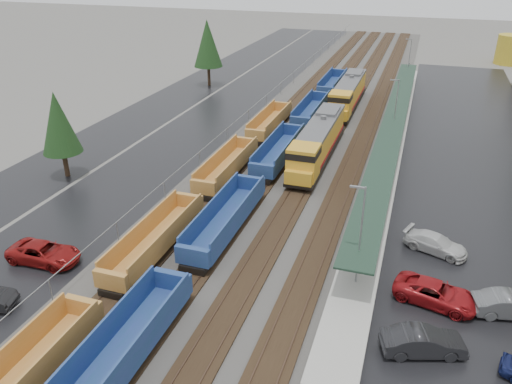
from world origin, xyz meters
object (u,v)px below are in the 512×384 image
(locomotive_trail, at_px, (348,94))
(well_string_yellow, at_px, (156,240))
(parked_car_east_a, at_px, (423,342))
(well_string_blue, at_px, (256,181))
(parked_car_west_c, at_px, (44,253))
(parked_car_east_b, at_px, (436,294))
(parked_car_east_e, at_px, (512,305))
(locomotive_lead, at_px, (318,142))
(parked_car_east_c, at_px, (436,244))
(storage_tank, at_px, (511,50))

(locomotive_trail, xyz_separation_m, well_string_yellow, (-8.00, -43.18, -1.20))
(parked_car_east_a, bearing_deg, well_string_blue, 24.54)
(parked_car_west_c, bearing_deg, parked_car_east_b, -83.59)
(parked_car_east_e, bearing_deg, parked_car_east_b, 79.55)
(parked_car_east_e, bearing_deg, parked_car_east_a, 121.74)
(locomotive_lead, bearing_deg, locomotive_trail, 90.00)
(well_string_yellow, distance_m, parked_car_east_b, 20.81)
(well_string_yellow, xyz_separation_m, parked_car_east_a, (20.14, -4.77, -0.32))
(parked_car_east_a, distance_m, parked_car_east_e, 7.51)
(parked_car_east_b, height_order, parked_car_east_e, parked_car_east_e)
(locomotive_trail, xyz_separation_m, parked_car_east_a, (12.14, -47.95, -1.52))
(locomotive_lead, xyz_separation_m, well_string_yellow, (-8.00, -22.18, -1.20))
(well_string_yellow, relative_size, parked_car_west_c, 13.26)
(parked_car_east_b, bearing_deg, parked_car_east_a, -174.16)
(well_string_yellow, distance_m, parked_car_east_e, 25.46)
(parked_car_east_c, bearing_deg, well_string_blue, 91.10)
(storage_tank, height_order, parked_car_east_c, storage_tank)
(locomotive_lead, relative_size, parked_car_east_b, 3.48)
(locomotive_lead, bearing_deg, storage_tank, 67.48)
(storage_tank, bearing_deg, parked_car_east_e, -96.00)
(well_string_blue, bearing_deg, well_string_yellow, -107.45)
(parked_car_east_a, bearing_deg, well_string_yellow, 58.53)
(parked_car_west_c, bearing_deg, storage_tank, -27.07)
(well_string_yellow, bearing_deg, parked_car_east_a, -13.32)
(parked_car_east_b, bearing_deg, locomotive_trail, 29.95)
(parked_car_east_a, relative_size, parked_car_east_b, 0.89)
(locomotive_lead, distance_m, parked_car_east_e, 27.84)
(parked_car_east_e, bearing_deg, locomotive_trail, 9.05)
(well_string_blue, distance_m, parked_car_east_e, 24.68)
(locomotive_lead, bearing_deg, well_string_blue, -112.94)
(well_string_blue, relative_size, parked_car_east_c, 19.19)
(parked_car_east_b, bearing_deg, well_string_blue, 66.87)
(storage_tank, bearing_deg, parked_car_east_c, -99.83)
(parked_car_west_c, bearing_deg, well_string_yellow, -64.38)
(well_string_blue, xyz_separation_m, parked_car_east_e, (21.46, -12.19, -0.39))
(well_string_yellow, xyz_separation_m, parked_car_east_b, (20.81, 0.32, -0.36))
(well_string_yellow, bearing_deg, well_string_blue, 72.55)
(parked_car_east_e, bearing_deg, parked_car_east_c, 23.00)
(locomotive_trail, xyz_separation_m, parked_car_west_c, (-15.43, -47.08, -1.56))
(locomotive_trail, height_order, parked_car_west_c, locomotive_trail)
(parked_car_east_b, xyz_separation_m, parked_car_east_e, (4.65, 0.23, 0.03))
(well_string_yellow, xyz_separation_m, parked_car_east_e, (25.46, 0.54, -0.33))
(locomotive_lead, height_order, parked_car_east_e, locomotive_lead)
(locomotive_trail, relative_size, parked_car_east_b, 3.48)
(parked_car_east_c, bearing_deg, well_string_yellow, 128.64)
(storage_tank, height_order, parked_car_east_e, storage_tank)
(parked_car_west_c, relative_size, parked_car_east_a, 1.14)
(locomotive_trail, relative_size, storage_tank, 3.32)
(locomotive_lead, xyz_separation_m, parked_car_east_e, (17.46, -21.64, -1.53))
(well_string_yellow, relative_size, parked_car_east_b, 13.40)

